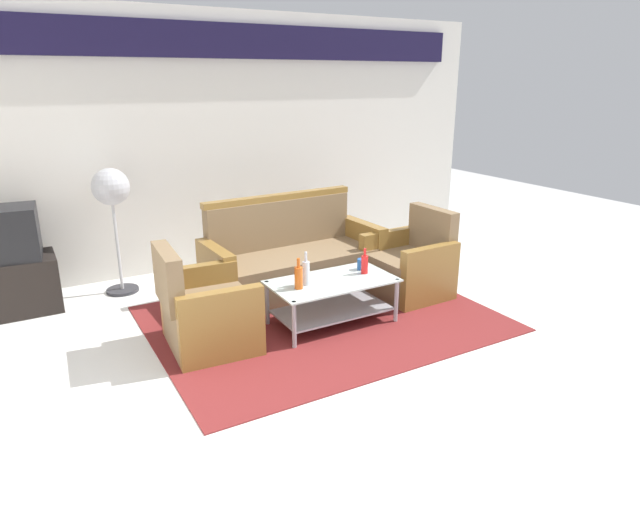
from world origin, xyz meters
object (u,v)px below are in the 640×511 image
(television, at_px, (2,234))
(bottle_red, at_px, (365,264))
(cup, at_px, (362,264))
(tv_stand, at_px, (11,286))
(bottle_clear, at_px, (306,272))
(bottle_orange, at_px, (299,277))
(armchair_right, at_px, (410,267))
(coffee_table, at_px, (332,295))
(couch, at_px, (293,262))
(pedestal_fan, at_px, (111,194))
(armchair_left, at_px, (206,313))

(television, bearing_deg, bottle_red, 154.60)
(cup, distance_m, tv_stand, 3.24)
(bottle_clear, xyz_separation_m, bottle_orange, (-0.10, -0.05, -0.01))
(armchair_right, xyz_separation_m, coffee_table, (-1.05, -0.23, -0.02))
(coffee_table, distance_m, bottle_red, 0.42)
(couch, relative_size, tv_stand, 2.29)
(coffee_table, distance_m, television, 3.01)
(bottle_clear, height_order, pedestal_fan, pedestal_fan)
(couch, height_order, tv_stand, couch)
(tv_stand, bearing_deg, bottle_clear, -37.02)
(bottle_clear, bearing_deg, armchair_left, 172.48)
(tv_stand, bearing_deg, couch, -18.20)
(armchair_left, height_order, bottle_red, armchair_left)
(coffee_table, height_order, bottle_clear, bottle_clear)
(bottle_clear, bearing_deg, cup, 8.54)
(armchair_right, height_order, coffee_table, armchair_right)
(tv_stand, height_order, television, television)
(bottle_red, xyz_separation_m, cup, (0.04, 0.10, -0.04))
(couch, bearing_deg, armchair_right, 145.16)
(pedestal_fan, bearing_deg, coffee_table, -49.60)
(cup, distance_m, television, 3.25)
(couch, bearing_deg, bottle_clear, 67.94)
(bottle_clear, xyz_separation_m, tv_stand, (-2.20, 1.66, -0.26))
(coffee_table, xyz_separation_m, pedestal_fan, (-1.47, 1.73, 0.74))
(coffee_table, relative_size, television, 1.72)
(bottle_clear, distance_m, bottle_orange, 0.11)
(bottle_orange, height_order, television, television)
(bottle_clear, bearing_deg, armchair_right, 9.07)
(armchair_left, distance_m, bottle_red, 1.47)
(bottle_clear, height_order, television, television)
(coffee_table, bearing_deg, cup, 16.81)
(bottle_orange, xyz_separation_m, pedestal_fan, (-1.13, 1.76, 0.50))
(armchair_left, height_order, bottle_orange, armchair_left)
(couch, xyz_separation_m, tv_stand, (-2.50, 0.82, -0.06))
(coffee_table, xyz_separation_m, cup, (0.38, 0.12, 0.19))
(armchair_right, distance_m, coffee_table, 1.07)
(television, bearing_deg, armchair_left, 136.39)
(pedestal_fan, bearing_deg, cup, -41.02)
(tv_stand, relative_size, television, 1.25)
(couch, xyz_separation_m, television, (-2.50, 0.82, 0.44))
(bottle_orange, bearing_deg, television, 140.93)
(bottle_orange, distance_m, television, 2.73)
(coffee_table, xyz_separation_m, bottle_orange, (-0.34, -0.03, 0.24))
(pedestal_fan, bearing_deg, armchair_right, -30.80)
(armchair_right, distance_m, pedestal_fan, 3.02)
(bottle_red, distance_m, cup, 0.11)
(armchair_right, relative_size, coffee_table, 0.77)
(coffee_table, xyz_separation_m, tv_stand, (-2.45, 1.68, -0.01))
(couch, xyz_separation_m, coffee_table, (-0.05, -0.86, -0.04))
(cup, xyz_separation_m, pedestal_fan, (-1.86, 1.62, 0.55))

